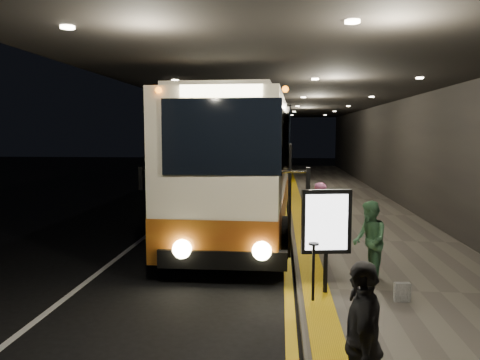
{
  "coord_description": "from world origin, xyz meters",
  "views": [
    {
      "loc": [
        2.16,
        -11.79,
        3.07
      ],
      "look_at": [
        1.0,
        1.64,
        1.7
      ],
      "focal_mm": 35.0,
      "sensor_mm": 36.0,
      "label": 1
    }
  ],
  "objects_px": {
    "bag_polka": "(402,292)",
    "coach_main": "(246,168)",
    "coach_second": "(261,153)",
    "stanchion_post": "(313,273)",
    "passenger_waiting_grey": "(362,343)",
    "passenger_boarding": "(321,216)",
    "info_sign": "(326,224)",
    "passenger_waiting_green": "(369,240)"
  },
  "relations": [
    {
      "from": "bag_polka",
      "to": "coach_main",
      "type": "bearing_deg",
      "value": 114.59
    },
    {
      "from": "bag_polka",
      "to": "coach_second",
      "type": "bearing_deg",
      "value": 99.13
    },
    {
      "from": "bag_polka",
      "to": "stanchion_post",
      "type": "relative_size",
      "value": 0.33
    },
    {
      "from": "coach_main",
      "to": "coach_second",
      "type": "bearing_deg",
      "value": 92.12
    },
    {
      "from": "coach_second",
      "to": "passenger_waiting_grey",
      "type": "distance_m",
      "value": 24.18
    },
    {
      "from": "passenger_waiting_grey",
      "to": "passenger_boarding",
      "type": "bearing_deg",
      "value": -174.37
    },
    {
      "from": "coach_main",
      "to": "coach_second",
      "type": "height_order",
      "value": "coach_main"
    },
    {
      "from": "coach_main",
      "to": "bag_polka",
      "type": "distance_m",
      "value": 7.98
    },
    {
      "from": "info_sign",
      "to": "stanchion_post",
      "type": "xyz_separation_m",
      "value": [
        -0.25,
        -0.43,
        -0.78
      ]
    },
    {
      "from": "coach_main",
      "to": "bag_polka",
      "type": "bearing_deg",
      "value": -63.48
    },
    {
      "from": "coach_second",
      "to": "passenger_waiting_grey",
      "type": "bearing_deg",
      "value": -86.41
    },
    {
      "from": "passenger_boarding",
      "to": "info_sign",
      "type": "bearing_deg",
      "value": 153.08
    },
    {
      "from": "info_sign",
      "to": "stanchion_post",
      "type": "distance_m",
      "value": 0.93
    },
    {
      "from": "passenger_waiting_green",
      "to": "info_sign",
      "type": "relative_size",
      "value": 0.83
    },
    {
      "from": "passenger_waiting_green",
      "to": "coach_second",
      "type": "bearing_deg",
      "value": -176.3
    },
    {
      "from": "bag_polka",
      "to": "info_sign",
      "type": "height_order",
      "value": "info_sign"
    },
    {
      "from": "stanchion_post",
      "to": "coach_main",
      "type": "bearing_deg",
      "value": 103.34
    },
    {
      "from": "coach_second",
      "to": "passenger_waiting_grey",
      "type": "relative_size",
      "value": 7.12
    },
    {
      "from": "coach_main",
      "to": "passenger_waiting_grey",
      "type": "xyz_separation_m",
      "value": [
        1.96,
        -10.66,
        -0.92
      ]
    },
    {
      "from": "coach_main",
      "to": "passenger_boarding",
      "type": "height_order",
      "value": "coach_main"
    },
    {
      "from": "coach_second",
      "to": "passenger_waiting_green",
      "type": "xyz_separation_m",
      "value": [
        2.96,
        -19.32,
        -0.86
      ]
    },
    {
      "from": "coach_second",
      "to": "passenger_boarding",
      "type": "bearing_deg",
      "value": -83.77
    },
    {
      "from": "coach_main",
      "to": "stanchion_post",
      "type": "bearing_deg",
      "value": -74.73
    },
    {
      "from": "coach_second",
      "to": "stanchion_post",
      "type": "relative_size",
      "value": 11.81
    },
    {
      "from": "coach_second",
      "to": "info_sign",
      "type": "xyz_separation_m",
      "value": [
        2.01,
        -20.23,
        -0.36
      ]
    },
    {
      "from": "passenger_waiting_green",
      "to": "passenger_waiting_grey",
      "type": "relative_size",
      "value": 0.94
    },
    {
      "from": "coach_main",
      "to": "passenger_waiting_green",
      "type": "relative_size",
      "value": 8.16
    },
    {
      "from": "stanchion_post",
      "to": "bag_polka",
      "type": "bearing_deg",
      "value": 4.38
    },
    {
      "from": "coach_second",
      "to": "info_sign",
      "type": "height_order",
      "value": "coach_second"
    },
    {
      "from": "coach_main",
      "to": "stanchion_post",
      "type": "xyz_separation_m",
      "value": [
        1.72,
        -7.23,
        -1.26
      ]
    },
    {
      "from": "coach_second",
      "to": "bag_polka",
      "type": "distance_m",
      "value": 20.86
    },
    {
      "from": "coach_main",
      "to": "coach_second",
      "type": "relative_size",
      "value": 1.07
    },
    {
      "from": "passenger_waiting_green",
      "to": "bag_polka",
      "type": "relative_size",
      "value": 4.78
    },
    {
      "from": "stanchion_post",
      "to": "passenger_boarding",
      "type": "bearing_deg",
      "value": 83.26
    },
    {
      "from": "passenger_waiting_green",
      "to": "stanchion_post",
      "type": "bearing_deg",
      "value": -46.64
    },
    {
      "from": "passenger_boarding",
      "to": "stanchion_post",
      "type": "bearing_deg",
      "value": 149.63
    },
    {
      "from": "coach_main",
      "to": "bag_polka",
      "type": "relative_size",
      "value": 39.03
    },
    {
      "from": "coach_second",
      "to": "passenger_boarding",
      "type": "relative_size",
      "value": 7.08
    },
    {
      "from": "coach_main",
      "to": "passenger_boarding",
      "type": "distance_m",
      "value": 4.23
    },
    {
      "from": "coach_second",
      "to": "stanchion_post",
      "type": "height_order",
      "value": "coach_second"
    },
    {
      "from": "passenger_waiting_grey",
      "to": "passenger_waiting_green",
      "type": "bearing_deg",
      "value": 175.9
    },
    {
      "from": "passenger_boarding",
      "to": "stanchion_post",
      "type": "distance_m",
      "value": 3.74
    }
  ]
}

